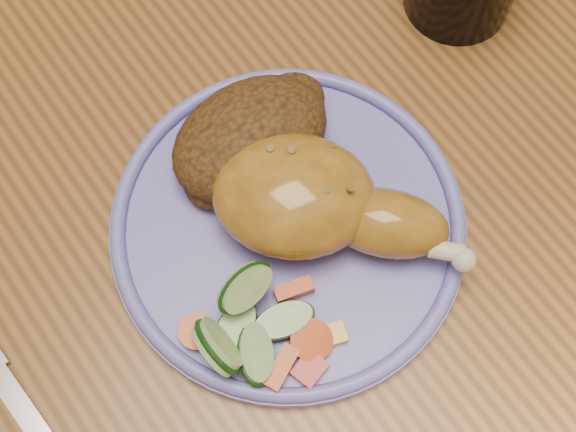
# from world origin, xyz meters

# --- Properties ---
(ground) EXTENTS (4.00, 4.00, 0.00)m
(ground) POSITION_xyz_m (0.00, 0.00, 0.00)
(ground) COLOR brown
(ground) RESTS_ON ground
(dining_table) EXTENTS (0.90, 1.40, 0.75)m
(dining_table) POSITION_xyz_m (0.00, 0.00, 0.67)
(dining_table) COLOR brown
(dining_table) RESTS_ON ground
(plate) EXTENTS (0.23, 0.23, 0.01)m
(plate) POSITION_xyz_m (-0.01, -0.06, 0.76)
(plate) COLOR #6764C8
(plate) RESTS_ON dining_table
(plate_rim) EXTENTS (0.23, 0.23, 0.01)m
(plate_rim) POSITION_xyz_m (-0.01, -0.06, 0.77)
(plate_rim) COLOR #6764C8
(plate_rim) RESTS_ON plate
(chicken_leg) EXTENTS (0.15, 0.17, 0.06)m
(chicken_leg) POSITION_xyz_m (0.00, -0.07, 0.79)
(chicken_leg) COLOR #A77323
(chicken_leg) RESTS_ON plate
(rice_pilaf) EXTENTS (0.12, 0.08, 0.05)m
(rice_pilaf) POSITION_xyz_m (0.00, -0.00, 0.78)
(rice_pilaf) COLOR #4D3013
(rice_pilaf) RESTS_ON plate
(vegetable_pile) EXTENTS (0.09, 0.09, 0.05)m
(vegetable_pile) POSITION_xyz_m (-0.07, -0.11, 0.77)
(vegetable_pile) COLOR #A50A05
(vegetable_pile) RESTS_ON plate
(fork) EXTENTS (0.03, 0.17, 0.00)m
(fork) POSITION_xyz_m (-0.21, -0.06, 0.75)
(fork) COLOR silver
(fork) RESTS_ON dining_table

